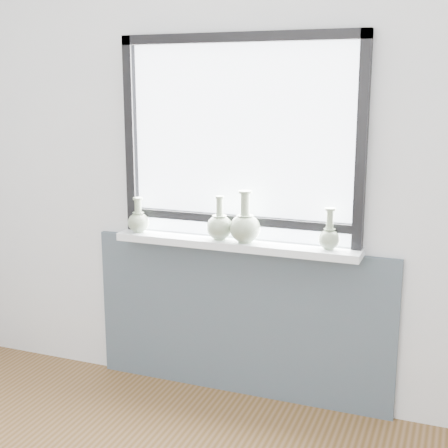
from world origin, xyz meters
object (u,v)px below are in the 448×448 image
(vase_b, at_px, (220,226))
(windowsill, at_px, (235,244))
(vase_d, at_px, (329,236))
(vase_c, at_px, (245,226))
(vase_a, at_px, (138,221))

(vase_b, bearing_deg, windowsill, 7.87)
(vase_d, bearing_deg, vase_c, -177.15)
(vase_b, height_order, vase_c, vase_c)
(vase_b, height_order, vase_d, vase_b)
(vase_a, bearing_deg, vase_b, 0.78)
(vase_c, distance_m, vase_d, 0.43)
(vase_a, relative_size, vase_b, 0.84)
(windowsill, xyz_separation_m, vase_a, (-0.56, -0.02, 0.08))
(windowsill, xyz_separation_m, vase_c, (0.06, -0.02, 0.11))
(windowsill, relative_size, vase_d, 6.38)
(windowsill, bearing_deg, vase_c, -20.55)
(vase_d, bearing_deg, vase_b, -179.07)
(windowsill, bearing_deg, vase_b, -172.13)
(vase_b, relative_size, vase_d, 1.12)
(vase_b, bearing_deg, vase_d, 0.93)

